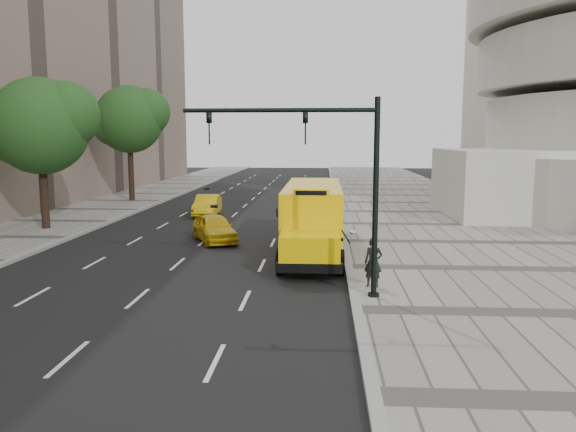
# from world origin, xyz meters

# --- Properties ---
(ground) EXTENTS (140.00, 140.00, 0.00)m
(ground) POSITION_xyz_m (0.00, 0.00, 0.00)
(ground) COLOR black
(ground) RESTS_ON ground
(sidewalk_museum) EXTENTS (12.00, 140.00, 0.15)m
(sidewalk_museum) POSITION_xyz_m (12.00, 0.00, 0.07)
(sidewalk_museum) COLOR gray
(sidewalk_museum) RESTS_ON ground
(sidewalk_far) EXTENTS (6.00, 140.00, 0.15)m
(sidewalk_far) POSITION_xyz_m (-11.00, 0.00, 0.07)
(sidewalk_far) COLOR gray
(sidewalk_far) RESTS_ON ground
(curb_museum) EXTENTS (0.30, 140.00, 0.15)m
(curb_museum) POSITION_xyz_m (6.00, 0.00, 0.07)
(curb_museum) COLOR gray
(curb_museum) RESTS_ON ground
(curb_far) EXTENTS (0.30, 140.00, 0.15)m
(curb_far) POSITION_xyz_m (-8.00, 0.00, 0.07)
(curb_far) COLOR gray
(curb_far) RESTS_ON ground
(tree_b) EXTENTS (5.94, 5.28, 8.43)m
(tree_b) POSITION_xyz_m (-10.40, 2.80, 5.84)
(tree_b) COLOR black
(tree_b) RESTS_ON ground
(tree_c) EXTENTS (6.00, 5.34, 9.28)m
(tree_c) POSITION_xyz_m (-10.40, 17.04, 6.65)
(tree_c) COLOR black
(tree_c) RESTS_ON ground
(school_bus) EXTENTS (2.96, 11.56, 3.19)m
(school_bus) POSITION_xyz_m (4.50, -1.62, 1.76)
(school_bus) COLOR #FFCB00
(school_bus) RESTS_ON ground
(taxi_near) EXTENTS (3.17, 4.35, 1.38)m
(taxi_near) POSITION_xyz_m (-0.44, 0.09, 0.69)
(taxi_near) COLOR gold
(taxi_near) RESTS_ON ground
(taxi_far) EXTENTS (1.71, 4.27, 1.38)m
(taxi_far) POSITION_xyz_m (-2.75, 9.45, 0.69)
(taxi_far) COLOR gold
(taxi_far) RESTS_ON ground
(pedestrian) EXTENTS (0.67, 0.50, 1.68)m
(pedestrian) POSITION_xyz_m (6.68, -8.60, 0.99)
(pedestrian) COLOR black
(pedestrian) RESTS_ON sidewalk_museum
(traffic_signal) EXTENTS (6.18, 0.36, 6.40)m
(traffic_signal) POSITION_xyz_m (5.19, -9.76, 4.09)
(traffic_signal) COLOR black
(traffic_signal) RESTS_ON ground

